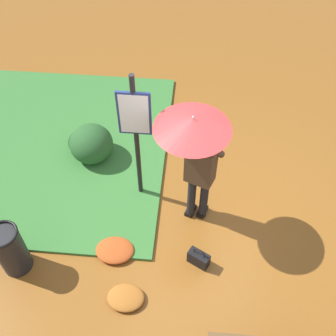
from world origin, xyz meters
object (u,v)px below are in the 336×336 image
at_px(info_sign_post, 136,128).
at_px(trash_bin, 10,250).
at_px(handbag, 199,258).
at_px(person_with_umbrella, 196,145).

distance_m(info_sign_post, trash_bin, 2.32).
height_order(info_sign_post, handbag, info_sign_post).
bearing_deg(trash_bin, info_sign_post, -137.88).
relative_size(person_with_umbrella, handbag, 5.53).
distance_m(person_with_umbrella, trash_bin, 2.81).
bearing_deg(person_with_umbrella, info_sign_post, -23.10).
relative_size(handbag, trash_bin, 0.44).
height_order(person_with_umbrella, info_sign_post, info_sign_post).
distance_m(person_with_umbrella, info_sign_post, 0.89).
bearing_deg(info_sign_post, handbag, 129.98).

